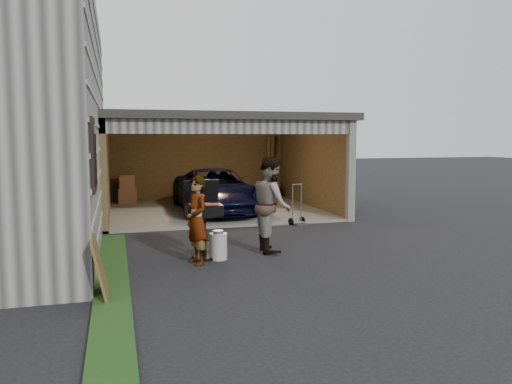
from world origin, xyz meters
The scene contains 10 objects.
ground centered at (0.00, 0.00, 0.00)m, with size 80.00×80.00×0.00m, color black.
groundcover_strip centered at (-2.25, -1.00, 0.03)m, with size 0.50×8.00×0.06m, color #193814.
garage centered at (0.76, 6.79, 1.87)m, with size 6.80×6.30×2.90m.
minivan centered at (0.67, 5.94, 0.63)m, with size 2.09×4.54×1.26m, color black.
woman centered at (-0.79, 0.14, 0.79)m, with size 0.58×0.38×1.58m, color silver.
man centered at (0.80, 0.78, 0.94)m, with size 0.91×0.71×1.88m, color #50311F.
bbq_grill centered at (-0.60, 0.51, 0.87)m, with size 0.66×0.58×1.46m.
propane_tank centered at (-0.36, 0.37, 0.25)m, with size 0.33×0.33×0.49m, color #B3B3AF.
plywood_panel centered at (-2.40, -1.44, 0.44)m, with size 0.04×0.79×0.89m, color #503A1B.
hand_truck centered at (2.37, 3.47, 0.21)m, with size 0.48×0.44×1.07m.
Camera 1 is at (-2.15, -8.56, 2.26)m, focal length 35.00 mm.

